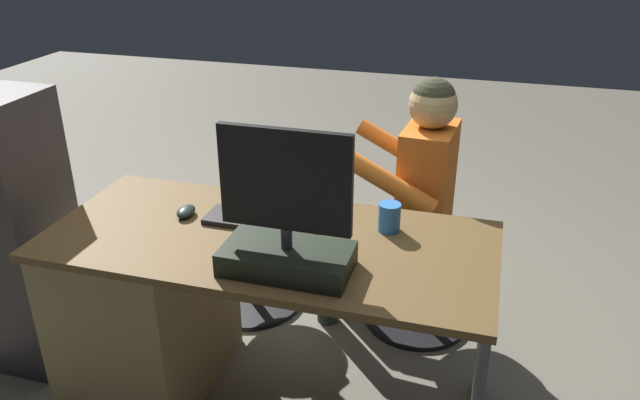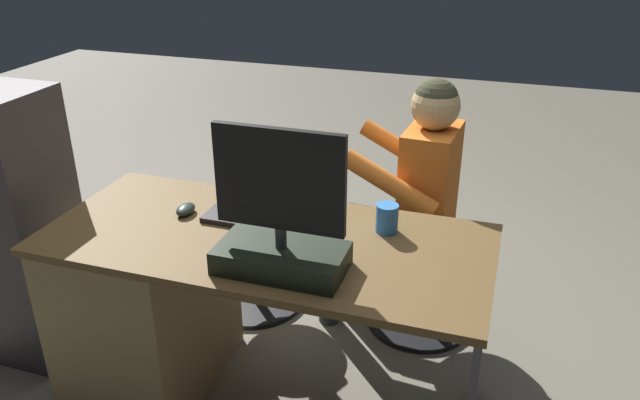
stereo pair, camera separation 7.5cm
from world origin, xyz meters
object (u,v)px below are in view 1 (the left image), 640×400
keyboard (263,221)px  teddy_bear (245,192)px  visitor_chair (420,271)px  computer_mouse (186,211)px  desk (172,301)px  monitor (286,233)px  tv_remote (241,244)px  office_chair_teddy (248,255)px  person (405,186)px  cup (389,217)px

keyboard → teddy_bear: keyboard is taller
teddy_bear → visitor_chair: size_ratio=0.63×
computer_mouse → visitor_chair: computer_mouse is taller
desk → visitor_chair: desk is taller
monitor → computer_mouse: 0.55m
monitor → tv_remote: size_ratio=3.10×
teddy_bear → monitor: bearing=120.8°
keyboard → teddy_bear: 0.66m
office_chair_teddy → person: size_ratio=0.46×
cup → teddy_bear: bearing=-32.6°
office_chair_teddy → cup: bearing=148.0°
computer_mouse → person: person is taller
keyboard → office_chair_teddy: (0.31, -0.55, -0.50)m
office_chair_teddy → person: person is taller
desk → tv_remote: 0.50m
cup → person: 0.53m
desk → computer_mouse: (-0.06, -0.07, 0.36)m
computer_mouse → office_chair_teddy: size_ratio=0.18×
cup → visitor_chair: size_ratio=0.21×
visitor_chair → person: bearing=4.3°
monitor → desk: bearing=-18.3°
tv_remote → keyboard: bearing=-75.9°
tv_remote → monitor: bearing=172.5°
visitor_chair → monitor: bearing=69.5°
desk → teddy_bear: bearing=-94.2°
cup → teddy_bear: cup is taller
visitor_chair → desk: bearing=38.8°
monitor → office_chair_teddy: bearing=-58.9°
desk → cup: cup is taller
computer_mouse → tv_remote: size_ratio=0.64×
cup → keyboard: bearing=9.9°
teddy_bear → office_chair_teddy: bearing=90.0°
computer_mouse → visitor_chair: 1.13m
cup → tv_remote: size_ratio=0.68×
keyboard → computer_mouse: 0.29m
person → tv_remote: bearing=60.8°
desk → keyboard: keyboard is taller
office_chair_teddy → visitor_chair: same height
desk → keyboard: (-0.35, -0.09, 0.35)m
teddy_bear → computer_mouse: bearing=91.3°
teddy_bear → person: size_ratio=0.26×
keyboard → visitor_chair: bearing=-130.1°
office_chair_teddy → teddy_bear: (0.00, -0.01, 0.33)m
cup → tv_remote: bearing=29.1°
keyboard → teddy_bear: size_ratio=1.38×
tv_remote → person: size_ratio=0.13×
computer_mouse → teddy_bear: (0.01, -0.57, -0.17)m
teddy_bear → visitor_chair: 0.88m
computer_mouse → office_chair_teddy: computer_mouse is taller
cup → visitor_chair: bearing=-97.4°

